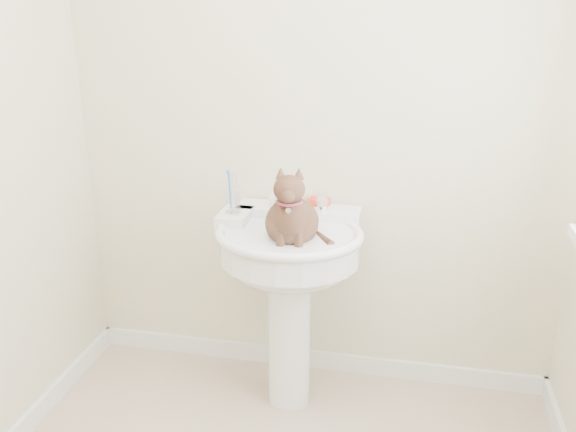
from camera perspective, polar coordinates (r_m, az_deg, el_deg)
The scene contains 7 objects.
wall_back at distance 2.65m, azimuth 2.62°, elevation 9.30°, with size 2.20×0.00×2.50m, color beige, non-canonical shape.
baseboard_back at distance 3.10m, azimuth 2.23°, elevation -13.22°, with size 2.20×0.02×0.09m, color white.
pedestal_sink at distance 2.56m, azimuth 0.08°, elevation -4.51°, with size 0.63×0.62×0.86m.
faucet at distance 2.61m, azimuth 0.83°, elevation 1.42°, with size 0.28×0.12×0.14m.
soap_bar at distance 2.69m, azimuth 2.90°, elevation 1.33°, with size 0.09×0.06×0.03m, color red.
toothbrush_cup at distance 2.59m, azimuth -5.18°, elevation 1.28°, with size 0.07×0.07×0.18m.
cat at distance 2.40m, azimuth 0.33°, elevation -0.13°, with size 0.24×0.30×0.43m.
Camera 1 is at (0.41, -1.47, 1.73)m, focal length 38.00 mm.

